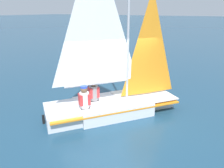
# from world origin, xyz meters

# --- Properties ---
(ground_plane) EXTENTS (260.00, 260.00, 0.00)m
(ground_plane) POSITION_xyz_m (0.00, 0.00, 0.00)
(ground_plane) COLOR navy
(sailboat_main) EXTENTS (4.41, 3.98, 5.50)m
(sailboat_main) POSITION_xyz_m (-0.01, 0.01, 0.74)
(sailboat_main) COLOR silver
(sailboat_main) RESTS_ON ground_plane
(sailor_helm) EXTENTS (0.43, 0.42, 1.16)m
(sailor_helm) POSITION_xyz_m (-0.29, 0.56, 0.62)
(sailor_helm) COLOR black
(sailor_helm) RESTS_ON ground_plane
(sailor_crew) EXTENTS (0.43, 0.42, 1.16)m
(sailor_crew) POSITION_xyz_m (-0.94, 0.46, 0.63)
(sailor_crew) COLOR black
(sailor_crew) RESTS_ON ground_plane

